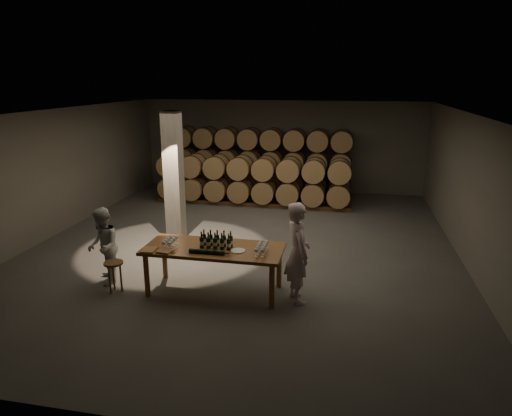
% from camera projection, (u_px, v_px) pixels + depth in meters
% --- Properties ---
extents(room, '(12.00, 12.00, 12.00)m').
position_uv_depth(room, '(174.00, 177.00, 11.22)').
color(room, '#4D4B49').
rests_on(room, ground).
extents(tasting_table, '(2.60, 1.10, 0.90)m').
position_uv_depth(tasting_table, '(214.00, 253.00, 8.55)').
color(tasting_table, brown).
rests_on(tasting_table, ground).
extents(barrel_stack_back, '(6.26, 0.95, 2.31)m').
position_uv_depth(barrel_stack_back, '(261.00, 160.00, 15.80)').
color(barrel_stack_back, brown).
rests_on(barrel_stack_back, ground).
extents(barrel_stack_front, '(6.26, 0.95, 1.57)m').
position_uv_depth(barrel_stack_front, '(253.00, 179.00, 14.59)').
color(barrel_stack_front, brown).
rests_on(barrel_stack_front, ground).
extents(bottle_cluster, '(0.60, 0.23, 0.32)m').
position_uv_depth(bottle_cluster, '(216.00, 242.00, 8.49)').
color(bottle_cluster, black).
rests_on(bottle_cluster, tasting_table).
extents(lying_bottles, '(0.76, 0.08, 0.08)m').
position_uv_depth(lying_bottles, '(208.00, 252.00, 8.19)').
color(lying_bottles, black).
rests_on(lying_bottles, tasting_table).
extents(glass_cluster_left, '(0.19, 0.41, 0.17)m').
position_uv_depth(glass_cluster_left, '(170.00, 240.00, 8.54)').
color(glass_cluster_left, silver).
rests_on(glass_cluster_left, tasting_table).
extents(glass_cluster_right, '(0.19, 0.52, 0.16)m').
position_uv_depth(glass_cluster_right, '(262.00, 246.00, 8.25)').
color(glass_cluster_right, silver).
rests_on(glass_cluster_right, tasting_table).
extents(plate, '(0.27, 0.27, 0.02)m').
position_uv_depth(plate, '(238.00, 251.00, 8.34)').
color(plate, white).
rests_on(plate, tasting_table).
extents(notebook_near, '(0.29, 0.24, 0.03)m').
position_uv_depth(notebook_near, '(165.00, 251.00, 8.28)').
color(notebook_near, '#9C6638').
rests_on(notebook_near, tasting_table).
extents(notebook_corner, '(0.26, 0.32, 0.03)m').
position_uv_depth(notebook_corner, '(149.00, 250.00, 8.37)').
color(notebook_corner, '#9C6638').
rests_on(notebook_corner, tasting_table).
extents(pen, '(0.13, 0.01, 0.01)m').
position_uv_depth(pen, '(172.00, 253.00, 8.24)').
color(pen, black).
rests_on(pen, tasting_table).
extents(stool, '(0.36, 0.36, 0.61)m').
position_uv_depth(stool, '(114.00, 267.00, 8.63)').
color(stool, brown).
rests_on(stool, ground).
extents(person_man, '(0.68, 0.81, 1.87)m').
position_uv_depth(person_man, '(298.00, 253.00, 8.17)').
color(person_man, silver).
rests_on(person_man, ground).
extents(person_woman, '(0.87, 0.94, 1.54)m').
position_uv_depth(person_woman, '(103.00, 246.00, 8.93)').
color(person_woman, silver).
rests_on(person_woman, ground).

